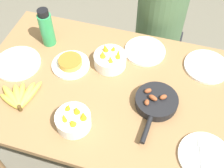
{
  "coord_description": "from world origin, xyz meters",
  "views": [
    {
      "loc": [
        0.26,
        -0.87,
        1.93
      ],
      "look_at": [
        0.0,
        0.0,
        0.76
      ],
      "focal_mm": 45.0,
      "sensor_mm": 36.0,
      "label": 1
    }
  ],
  "objects_px": {
    "fruit_bowl_mango": "(74,120)",
    "empty_plate_far_left": "(205,157)",
    "banana_bunch": "(20,97)",
    "skillet": "(156,102)",
    "water_bottle": "(47,28)",
    "empty_plate_mid_edge": "(207,66)",
    "frittata_plate_center": "(71,63)",
    "person_figure": "(157,37)",
    "fruit_bowl_citrus": "(110,59)",
    "empty_plate_far_right": "(18,63)",
    "empty_plate_near_front": "(145,51)"
  },
  "relations": [
    {
      "from": "fruit_bowl_mango",
      "to": "empty_plate_far_left",
      "type": "bearing_deg",
      "value": 0.72
    },
    {
      "from": "banana_bunch",
      "to": "skillet",
      "type": "distance_m",
      "value": 0.7
    },
    {
      "from": "banana_bunch",
      "to": "water_bottle",
      "type": "bearing_deg",
      "value": 93.72
    },
    {
      "from": "empty_plate_far_left",
      "to": "water_bottle",
      "type": "relative_size",
      "value": 1.0
    },
    {
      "from": "skillet",
      "to": "empty_plate_mid_edge",
      "type": "height_order",
      "value": "skillet"
    },
    {
      "from": "banana_bunch",
      "to": "frittata_plate_center",
      "type": "height_order",
      "value": "frittata_plate_center"
    },
    {
      "from": "water_bottle",
      "to": "person_figure",
      "type": "bearing_deg",
      "value": 37.54
    },
    {
      "from": "empty_plate_far_left",
      "to": "fruit_bowl_citrus",
      "type": "height_order",
      "value": "fruit_bowl_citrus"
    },
    {
      "from": "empty_plate_far_right",
      "to": "frittata_plate_center",
      "type": "bearing_deg",
      "value": 14.27
    },
    {
      "from": "skillet",
      "to": "empty_plate_far_right",
      "type": "xyz_separation_m",
      "value": [
        -0.81,
        0.05,
        -0.02
      ]
    },
    {
      "from": "frittata_plate_center",
      "to": "empty_plate_far_left",
      "type": "xyz_separation_m",
      "value": [
        0.78,
        -0.34,
        -0.01
      ]
    },
    {
      "from": "empty_plate_far_left",
      "to": "empty_plate_far_right",
      "type": "relative_size",
      "value": 0.92
    },
    {
      "from": "empty_plate_far_right",
      "to": "fruit_bowl_mango",
      "type": "distance_m",
      "value": 0.53
    },
    {
      "from": "empty_plate_far_left",
      "to": "fruit_bowl_mango",
      "type": "xyz_separation_m",
      "value": [
        -0.62,
        -0.01,
        0.03
      ]
    },
    {
      "from": "empty_plate_near_front",
      "to": "fruit_bowl_citrus",
      "type": "xyz_separation_m",
      "value": [
        -0.17,
        -0.15,
        0.03
      ]
    },
    {
      "from": "banana_bunch",
      "to": "fruit_bowl_citrus",
      "type": "xyz_separation_m",
      "value": [
        0.38,
        0.36,
        0.02
      ]
    },
    {
      "from": "empty_plate_far_left",
      "to": "person_figure",
      "type": "distance_m",
      "value": 1.04
    },
    {
      "from": "frittata_plate_center",
      "to": "empty_plate_far_left",
      "type": "height_order",
      "value": "frittata_plate_center"
    },
    {
      "from": "empty_plate_far_left",
      "to": "fruit_bowl_citrus",
      "type": "bearing_deg",
      "value": 143.84
    },
    {
      "from": "empty_plate_far_right",
      "to": "water_bottle",
      "type": "height_order",
      "value": "water_bottle"
    },
    {
      "from": "banana_bunch",
      "to": "fruit_bowl_mango",
      "type": "bearing_deg",
      "value": -10.6
    },
    {
      "from": "skillet",
      "to": "empty_plate_far_right",
      "type": "distance_m",
      "value": 0.81
    },
    {
      "from": "fruit_bowl_mango",
      "to": "water_bottle",
      "type": "relative_size",
      "value": 0.71
    },
    {
      "from": "banana_bunch",
      "to": "empty_plate_far_right",
      "type": "bearing_deg",
      "value": 121.32
    },
    {
      "from": "empty_plate_near_front",
      "to": "empty_plate_mid_edge",
      "type": "distance_m",
      "value": 0.36
    },
    {
      "from": "frittata_plate_center",
      "to": "empty_plate_near_front",
      "type": "height_order",
      "value": "frittata_plate_center"
    },
    {
      "from": "empty_plate_near_front",
      "to": "empty_plate_far_right",
      "type": "distance_m",
      "value": 0.74
    },
    {
      "from": "empty_plate_far_right",
      "to": "water_bottle",
      "type": "relative_size",
      "value": 1.08
    },
    {
      "from": "water_bottle",
      "to": "empty_plate_near_front",
      "type": "bearing_deg",
      "value": 8.6
    },
    {
      "from": "fruit_bowl_citrus",
      "to": "empty_plate_mid_edge",
      "type": "bearing_deg",
      "value": 14.15
    },
    {
      "from": "empty_plate_far_right",
      "to": "empty_plate_far_left",
      "type": "bearing_deg",
      "value": -13.93
    },
    {
      "from": "banana_bunch",
      "to": "frittata_plate_center",
      "type": "bearing_deg",
      "value": 60.19
    },
    {
      "from": "banana_bunch",
      "to": "empty_plate_near_front",
      "type": "bearing_deg",
      "value": 43.43
    },
    {
      "from": "fruit_bowl_citrus",
      "to": "water_bottle",
      "type": "xyz_separation_m",
      "value": [
        -0.4,
        0.07,
        0.07
      ]
    },
    {
      "from": "empty_plate_far_right",
      "to": "water_bottle",
      "type": "distance_m",
      "value": 0.26
    },
    {
      "from": "empty_plate_far_right",
      "to": "fruit_bowl_mango",
      "type": "bearing_deg",
      "value": -31.18
    },
    {
      "from": "empty_plate_far_right",
      "to": "person_figure",
      "type": "height_order",
      "value": "person_figure"
    },
    {
      "from": "frittata_plate_center",
      "to": "empty_plate_far_right",
      "type": "distance_m",
      "value": 0.3
    },
    {
      "from": "empty_plate_near_front",
      "to": "fruit_bowl_citrus",
      "type": "height_order",
      "value": "fruit_bowl_citrus"
    },
    {
      "from": "fruit_bowl_mango",
      "to": "empty_plate_near_front",
      "type": "bearing_deg",
      "value": 68.92
    },
    {
      "from": "empty_plate_far_right",
      "to": "empty_plate_mid_edge",
      "type": "distance_m",
      "value": 1.07
    },
    {
      "from": "skillet",
      "to": "banana_bunch",
      "type": "bearing_deg",
      "value": -72.37
    },
    {
      "from": "empty_plate_far_right",
      "to": "empty_plate_near_front",
      "type": "bearing_deg",
      "value": 24.13
    },
    {
      "from": "skillet",
      "to": "empty_plate_far_right",
      "type": "height_order",
      "value": "skillet"
    },
    {
      "from": "fruit_bowl_citrus",
      "to": "water_bottle",
      "type": "distance_m",
      "value": 0.42
    },
    {
      "from": "empty_plate_mid_edge",
      "to": "fruit_bowl_citrus",
      "type": "height_order",
      "value": "fruit_bowl_citrus"
    },
    {
      "from": "water_bottle",
      "to": "empty_plate_mid_edge",
      "type": "bearing_deg",
      "value": 4.07
    },
    {
      "from": "empty_plate_far_left",
      "to": "water_bottle",
      "type": "bearing_deg",
      "value": 153.62
    },
    {
      "from": "empty_plate_far_left",
      "to": "empty_plate_far_right",
      "type": "distance_m",
      "value": 1.11
    },
    {
      "from": "water_bottle",
      "to": "skillet",
      "type": "bearing_deg",
      "value": -20.79
    }
  ]
}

